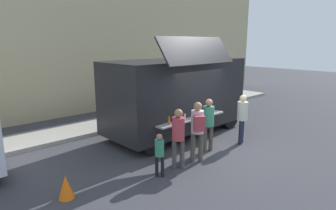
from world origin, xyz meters
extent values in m
plane|color=#38383D|center=(0.00, 0.00, 0.00)|extent=(60.00, 60.00, 0.00)
cube|color=#9E998E|center=(-3.99, 4.77, 0.07)|extent=(28.00, 1.60, 0.15)
cube|color=tan|center=(-2.99, 8.67, 3.70)|extent=(32.00, 2.40, 7.40)
cube|color=black|center=(0.01, 2.17, 1.57)|extent=(5.58, 2.41, 2.53)
cube|color=black|center=(-0.52, 0.69, 3.20)|extent=(3.06, 0.72, 0.87)
cube|color=black|center=(-0.53, 1.06, 1.87)|extent=(2.90, 0.15, 1.14)
cube|color=#B7B7BC|center=(-0.52, 0.84, 0.93)|extent=(3.05, 0.40, 0.05)
cylinder|color=orange|center=(-1.64, 0.80, 1.09)|extent=(0.07, 0.07, 0.25)
cylinder|color=red|center=(-1.28, 0.84, 1.06)|extent=(0.06, 0.06, 0.20)
cylinder|color=silver|center=(-0.90, 0.84, 1.06)|extent=(0.06, 0.06, 0.21)
cylinder|color=green|center=(-0.53, 0.78, 1.08)|extent=(0.07, 0.07, 0.23)
cylinder|color=black|center=(-0.16, 0.83, 1.09)|extent=(0.08, 0.08, 0.26)
cylinder|color=red|center=(0.23, 0.82, 1.06)|extent=(0.06, 0.06, 0.20)
cylinder|color=orange|center=(0.58, 0.89, 1.06)|extent=(0.06, 0.06, 0.21)
cube|color=black|center=(2.73, 2.21, 2.02)|extent=(0.11, 1.97, 1.11)
cylinder|color=black|center=(2.06, 3.21, 0.45)|extent=(0.90, 0.28, 0.90)
cylinder|color=black|center=(2.09, 1.19, 0.45)|extent=(0.90, 0.28, 0.90)
cylinder|color=black|center=(-2.08, 3.14, 0.45)|extent=(0.90, 0.28, 0.90)
cylinder|color=black|center=(-2.05, 1.12, 0.45)|extent=(0.90, 0.28, 0.90)
cone|color=orange|center=(-5.15, 0.43, 0.28)|extent=(0.36, 0.36, 0.55)
cylinder|color=#2C5D38|center=(4.14, 4.47, 0.51)|extent=(0.60, 0.60, 1.02)
cylinder|color=#50463F|center=(-0.66, 0.16, 0.42)|extent=(0.13, 0.13, 0.85)
cylinder|color=#50463F|center=(-0.45, 0.09, 0.42)|extent=(0.13, 0.13, 0.85)
cylinder|color=#358462|center=(-0.55, 0.12, 1.17)|extent=(0.35, 0.35, 0.64)
sphere|color=#A06A52|center=(-0.55, 0.12, 1.61)|extent=(0.24, 0.24, 0.24)
cylinder|color=#4D4A40|center=(-1.54, -0.12, 0.44)|extent=(0.14, 0.14, 0.88)
cylinder|color=#4D4A40|center=(-1.35, -0.27, 0.44)|extent=(0.14, 0.14, 0.88)
cylinder|color=beige|center=(-1.44, -0.19, 1.22)|extent=(0.37, 0.37, 0.67)
sphere|color=#9F7150|center=(-1.44, -0.19, 1.67)|extent=(0.25, 0.25, 0.25)
cube|color=#AA3742|center=(-1.61, -0.42, 1.25)|extent=(0.36, 0.34, 0.43)
cylinder|color=#494645|center=(-2.26, -0.09, 0.42)|extent=(0.13, 0.13, 0.84)
cylinder|color=#494645|center=(-2.08, -0.21, 0.42)|extent=(0.13, 0.13, 0.84)
cylinder|color=#B63B43|center=(-2.17, -0.15, 1.15)|extent=(0.35, 0.35, 0.63)
sphere|color=#996F4E|center=(-2.17, -0.15, 1.59)|extent=(0.23, 0.23, 0.23)
cylinder|color=#1E2137|center=(0.75, -0.25, 0.42)|extent=(0.13, 0.13, 0.85)
cylinder|color=#1E2137|center=(0.96, -0.16, 0.42)|extent=(0.13, 0.13, 0.85)
cylinder|color=beige|center=(0.86, -0.20, 1.17)|extent=(0.35, 0.35, 0.64)
sphere|color=beige|center=(0.86, -0.20, 1.61)|extent=(0.24, 0.24, 0.24)
cylinder|color=black|center=(-2.94, -0.13, 0.29)|extent=(0.09, 0.09, 0.58)
cylinder|color=black|center=(-2.84, -0.25, 0.29)|extent=(0.09, 0.09, 0.58)
cylinder|color=#318465|center=(-2.89, -0.19, 0.79)|extent=(0.24, 0.24, 0.44)
sphere|color=#9B6B52|center=(-2.89, -0.19, 1.09)|extent=(0.16, 0.16, 0.16)
camera|label=1|loc=(-7.43, -5.46, 3.46)|focal=30.53mm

